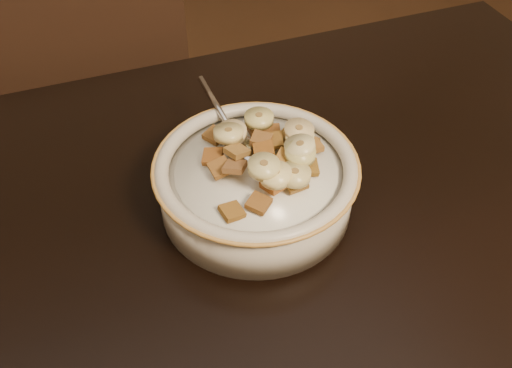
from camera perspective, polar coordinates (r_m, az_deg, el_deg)
name	(u,v)px	position (r m, az deg, el deg)	size (l,w,h in m)	color
chair	(117,226)	(1.06, -13.73, -4.12)	(0.37, 0.37, 0.84)	black
cereal_bowl	(256,188)	(0.60, 0.00, -0.40)	(0.20, 0.20, 0.05)	beige
milk	(256,171)	(0.58, 0.00, 1.28)	(0.17, 0.17, 0.00)	silver
spoon	(243,149)	(0.60, -1.36, 3.50)	(0.04, 0.05, 0.01)	#ADADAD
cereal_square_0	(264,150)	(0.56, 0.80, 3.41)	(0.02, 0.02, 0.01)	#9C541A
cereal_square_1	(259,203)	(0.54, 0.28, -1.92)	(0.02, 0.02, 0.01)	brown
cereal_square_2	(232,212)	(0.53, -2.42, -2.77)	(0.02, 0.02, 0.01)	brown
cereal_square_3	(312,146)	(0.60, 5.61, 3.84)	(0.02, 0.02, 0.01)	brown
cereal_square_4	(286,159)	(0.57, 3.03, 2.52)	(0.02, 0.02, 0.01)	olive
cereal_square_5	(296,182)	(0.55, 3.98, 0.19)	(0.02, 0.02, 0.01)	olive
cereal_square_6	(235,167)	(0.56, -2.13, 1.74)	(0.02, 0.02, 0.01)	brown
cereal_square_7	(227,136)	(0.61, -2.88, 4.85)	(0.02, 0.02, 0.01)	brown
cereal_square_8	(289,136)	(0.61, 3.30, 4.83)	(0.02, 0.02, 0.01)	brown
cereal_square_9	(308,167)	(0.57, 5.22, 1.73)	(0.02, 0.02, 0.01)	brown
cereal_square_10	(220,168)	(0.56, -3.61, 1.62)	(0.02, 0.02, 0.01)	brown
cereal_square_11	(213,156)	(0.58, -4.35, 2.76)	(0.02, 0.02, 0.01)	brown
cereal_square_12	(237,151)	(0.57, -1.92, 3.29)	(0.02, 0.02, 0.01)	olive
cereal_square_13	(261,139)	(0.58, 0.53, 4.49)	(0.02, 0.02, 0.01)	brown
cereal_square_14	(258,130)	(0.62, 0.18, 5.47)	(0.02, 0.02, 0.01)	olive
cereal_square_15	(307,143)	(0.60, 5.16, 4.12)	(0.02, 0.02, 0.01)	brown
cereal_square_16	(215,135)	(0.61, -4.15, 4.88)	(0.02, 0.02, 0.01)	brown
cereal_square_17	(274,185)	(0.55, 1.79, -0.07)	(0.02, 0.02, 0.01)	brown
cereal_square_18	(273,141)	(0.59, 1.74, 4.34)	(0.02, 0.02, 0.01)	brown
cereal_square_19	(303,151)	(0.59, 4.71, 3.32)	(0.02, 0.02, 0.01)	brown
cereal_square_20	(271,132)	(0.62, 1.50, 5.22)	(0.02, 0.02, 0.01)	brown
banana_slice_0	(299,136)	(0.59, 4.33, 4.78)	(0.03, 0.03, 0.01)	beige
banana_slice_1	(264,167)	(0.54, 0.79, 1.75)	(0.03, 0.03, 0.01)	#EEE197
banana_slice_2	(299,131)	(0.59, 4.31, 5.30)	(0.03, 0.03, 0.01)	beige
banana_slice_3	(232,133)	(0.59, -2.42, 5.16)	(0.03, 0.03, 0.01)	#CDB585
banana_slice_4	(300,154)	(0.56, 4.42, 3.05)	(0.03, 0.03, 0.01)	#C7BD72
banana_slice_5	(259,118)	(0.61, 0.30, 6.58)	(0.03, 0.03, 0.01)	#D0C16B
banana_slice_6	(276,175)	(0.54, 1.98, 0.89)	(0.03, 0.03, 0.01)	#FFE983
banana_slice_7	(229,133)	(0.58, -2.76, 5.09)	(0.03, 0.03, 0.01)	beige
banana_slice_8	(300,147)	(0.57, 4.41, 3.72)	(0.03, 0.03, 0.01)	beige
banana_slice_9	(295,175)	(0.55, 3.91, 0.95)	(0.03, 0.03, 0.01)	#D1BF64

